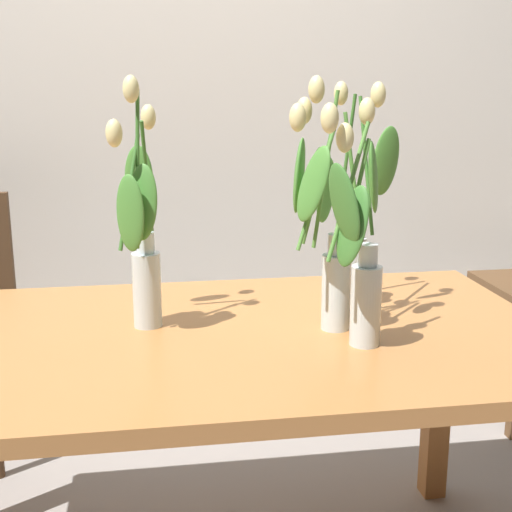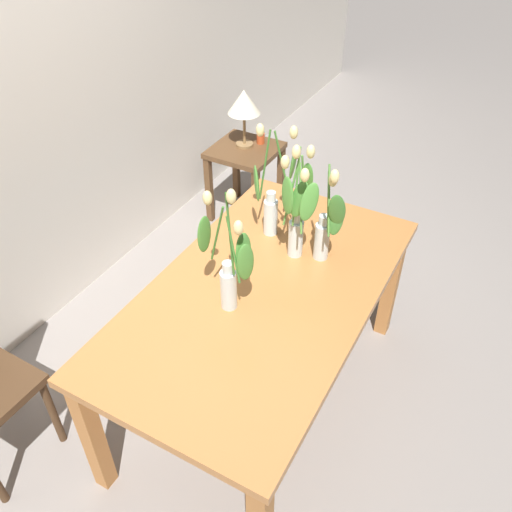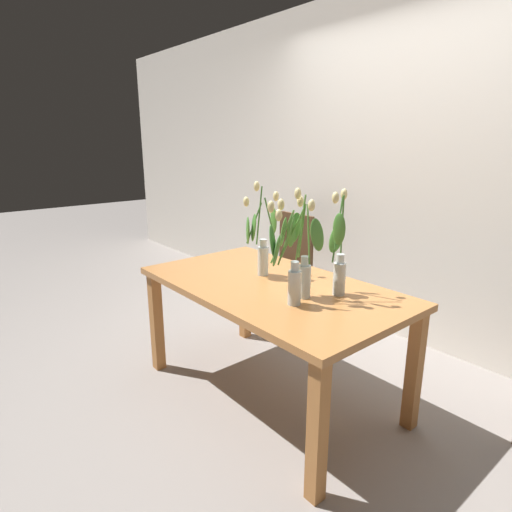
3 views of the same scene
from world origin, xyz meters
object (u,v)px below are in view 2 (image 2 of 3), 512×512
object	(u,v)px
tulip_vase_0	(298,213)
tulip_vase_1	(229,269)
pillar_candle	(261,138)
tulip_vase_2	(326,230)
table_lamp	(244,103)
dining_table	(263,304)
side_table	(245,163)
tulip_vase_3	(272,200)

from	to	relation	value
tulip_vase_0	tulip_vase_1	world-z (taller)	same
tulip_vase_1	pillar_candle	distance (m)	1.87
tulip_vase_1	pillar_candle	bearing A→B (deg)	24.61
tulip_vase_0	tulip_vase_1	size ratio (longest dim) A/B	1.00
tulip_vase_2	pillar_candle	distance (m)	1.59
table_lamp	pillar_candle	bearing A→B (deg)	-42.88
tulip_vase_0	pillar_candle	xyz separation A→B (m)	(1.24, 0.85, -0.40)
tulip_vase_1	table_lamp	size ratio (longest dim) A/B	1.47
dining_table	tulip_vase_1	xyz separation A→B (m)	(-0.16, 0.06, 0.30)
dining_table	side_table	world-z (taller)	dining_table
table_lamp	tulip_vase_1	bearing A→B (deg)	-151.91
tulip_vase_1	table_lamp	xyz separation A→B (m)	(1.58, 0.84, -0.09)
pillar_candle	tulip_vase_1	bearing A→B (deg)	-155.39
tulip_vase_2	table_lamp	distance (m)	1.54
tulip_vase_2	pillar_candle	size ratio (longest dim) A/B	7.08
tulip_vase_3	side_table	world-z (taller)	tulip_vase_3
tulip_vase_3	side_table	size ratio (longest dim) A/B	1.04
dining_table	tulip_vase_3	size ratio (longest dim) A/B	2.79
tulip_vase_1	dining_table	bearing A→B (deg)	-21.74
tulip_vase_2	pillar_candle	world-z (taller)	tulip_vase_2
tulip_vase_1	side_table	size ratio (longest dim) A/B	1.06
dining_table	table_lamp	bearing A→B (deg)	32.65
pillar_candle	table_lamp	bearing A→B (deg)	137.12
tulip_vase_2	side_table	bearing A→B (deg)	43.58
tulip_vase_1	tulip_vase_3	xyz separation A→B (m)	(0.54, 0.09, -0.02)
table_lamp	pillar_candle	distance (m)	0.29
side_table	table_lamp	xyz separation A→B (m)	(0.03, 0.02, 0.42)
tulip_vase_3	pillar_candle	world-z (taller)	tulip_vase_3
tulip_vase_0	side_table	xyz separation A→B (m)	(1.12, 0.91, -0.55)
tulip_vase_2	side_table	size ratio (longest dim) A/B	0.97
tulip_vase_0	tulip_vase_3	distance (m)	0.22
tulip_vase_0	table_lamp	xyz separation A→B (m)	(1.15, 0.93, -0.13)
tulip_vase_2	tulip_vase_1	bearing A→B (deg)	154.88
tulip_vase_2	tulip_vase_0	bearing A→B (deg)	105.18
side_table	pillar_candle	size ratio (longest dim) A/B	7.33
tulip_vase_1	tulip_vase_2	world-z (taller)	tulip_vase_1
dining_table	tulip_vase_1	world-z (taller)	tulip_vase_1
tulip_vase_3	tulip_vase_2	bearing A→B (deg)	-104.25
table_lamp	tulip_vase_2	bearing A→B (deg)	-136.66
tulip_vase_0	side_table	world-z (taller)	tulip_vase_0
tulip_vase_1	tulip_vase_2	distance (m)	0.51
side_table	pillar_candle	bearing A→B (deg)	-27.18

